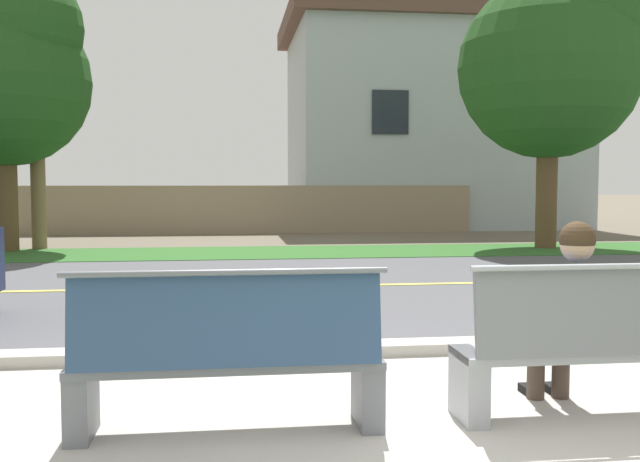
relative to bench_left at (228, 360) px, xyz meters
The scene contains 13 objects.
ground_plane 7.61m from the bench_left, 81.17° to the left, with size 140.00×140.00×0.00m, color #665B4C.
sidewalk_pavement 1.25m from the bench_left, ahead, with size 44.00×3.60×0.01m, color #B7B2A8.
curb_edge 2.23m from the bench_left, 57.91° to the left, with size 44.00×0.30×0.11m, color #ADA89E.
street_asphalt 6.14m from the bench_left, 79.02° to the left, with size 52.00×8.00×0.01m, color #515156.
road_centre_line 6.14m from the bench_left, 79.02° to the left, with size 48.00×0.14×0.01m, color #E0CC4C.
far_verge_grass 11.16m from the bench_left, 83.99° to the left, with size 48.00×2.80×0.02m, color #2D6026.
bench_left is the anchor object (origin of this frame).
bench_right 2.33m from the bench_left, ahead, with size 1.83×0.48×1.01m.
seated_person_blue 2.20m from the bench_left, ahead, with size 0.52×0.68×1.25m.
shade_tree_left 13.31m from the bench_left, 110.92° to the left, with size 3.65×3.65×6.03m.
shade_tree_centre 13.97m from the bench_left, 57.10° to the left, with size 4.04×4.04×6.67m.
garden_wall 16.96m from the bench_left, 87.57° to the left, with size 13.00×0.36×1.40m, color gray.
house_across_street 21.50m from the bench_left, 71.18° to the left, with size 9.85×6.91×7.08m.
Camera 1 is at (-1.16, -3.70, 1.50)m, focal length 40.56 mm.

